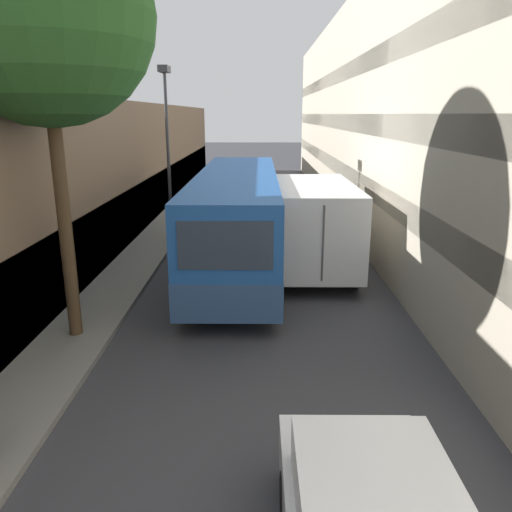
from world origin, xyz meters
name	(u,v)px	position (x,y,z in m)	size (l,w,h in m)	color
ground_plane	(257,268)	(0.00, 15.00, 0.00)	(150.00, 150.00, 0.00)	#38383D
sidewalk_left	(135,266)	(-4.01, 15.00, 0.06)	(1.60, 60.00, 0.13)	gray
building_left_shopfront	(69,194)	(-5.91, 15.00, 2.41)	(2.40, 60.00, 5.31)	brown
building_right_apartment	(422,117)	(4.94, 15.00, 4.74)	(2.40, 60.00, 9.54)	#A89E89
bus	(238,217)	(-0.64, 15.39, 1.61)	(2.48, 11.81, 3.04)	#1E519E
box_truck	(310,218)	(1.71, 15.52, 1.54)	(2.44, 7.35, 2.78)	silver
street_lamp	(167,120)	(-3.45, 18.97, 4.62)	(0.36, 0.80, 6.41)	#38383D
street_tree_left	(42,13)	(-4.01, 9.65, 6.64)	(4.25, 4.25, 8.66)	#4C3823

